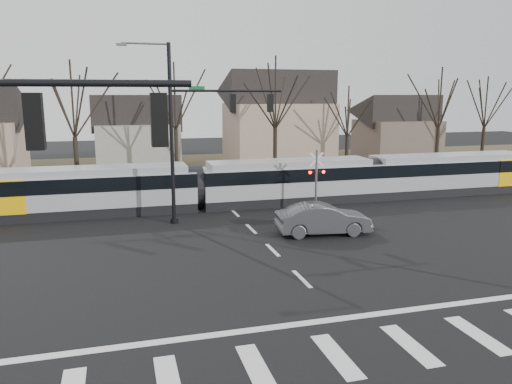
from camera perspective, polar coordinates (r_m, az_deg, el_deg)
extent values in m
plane|color=black|center=(19.00, 7.44, -11.92)|extent=(140.00, 140.00, 0.00)
cube|color=#38331E|center=(49.12, -7.20, 2.34)|extent=(140.00, 28.00, 0.01)
cube|color=silver|center=(14.17, -9.99, -20.51)|extent=(0.60, 2.60, 0.01)
cube|color=silver|center=(14.53, 0.04, -19.46)|extent=(0.60, 2.60, 0.01)
cube|color=silver|center=(15.27, 9.20, -18.00)|extent=(0.60, 2.60, 0.01)
cube|color=silver|center=(16.32, 17.21, -16.35)|extent=(0.60, 2.60, 0.01)
cube|color=silver|center=(17.65, 24.02, -14.68)|extent=(0.60, 2.60, 0.01)
cube|color=silver|center=(17.50, 9.80, -14.05)|extent=(28.00, 0.35, 0.01)
cube|color=silver|center=(20.71, 5.27, -9.86)|extent=(0.18, 2.00, 0.01)
cube|color=silver|center=(24.28, 1.91, -6.64)|extent=(0.18, 2.00, 0.01)
cube|color=silver|center=(27.96, -0.55, -4.24)|extent=(0.18, 2.00, 0.01)
cube|color=silver|center=(31.72, -2.42, -2.40)|extent=(0.18, 2.00, 0.01)
cube|color=silver|center=(35.54, -3.89, -0.95)|extent=(0.18, 2.00, 0.01)
cube|color=silver|center=(39.39, -5.07, 0.22)|extent=(0.18, 2.00, 0.01)
cube|color=silver|center=(43.26, -6.04, 1.18)|extent=(0.18, 2.00, 0.01)
cube|color=silver|center=(47.16, -6.85, 1.99)|extent=(0.18, 2.00, 0.01)
cube|color=#59595E|center=(32.76, -2.86, -1.92)|extent=(90.00, 0.12, 0.06)
cube|color=#59595E|center=(34.10, -3.38, -1.41)|extent=(90.00, 0.12, 0.06)
cube|color=gray|center=(32.65, -18.65, 0.07)|extent=(13.25, 2.85, 2.98)
cube|color=black|center=(32.55, -18.71, 1.11)|extent=(13.27, 2.90, 0.87)
cube|color=#FFBB07|center=(33.31, -27.26, -0.21)|extent=(3.26, 2.92, 1.99)
cube|color=gray|center=(34.51, 3.87, 1.20)|extent=(12.24, 2.85, 2.98)
cube|color=black|center=(34.41, 3.89, 2.19)|extent=(12.26, 2.90, 0.87)
cube|color=gray|center=(40.52, 21.15, 1.95)|extent=(13.25, 2.85, 2.98)
cube|color=black|center=(40.43, 21.21, 2.79)|extent=(13.27, 2.90, 0.87)
cube|color=#FFBB07|center=(43.66, 26.44, 2.26)|extent=(3.26, 2.92, 1.99)
imported|color=#3F4145|center=(27.00, 7.68, -3.08)|extent=(2.89, 5.45, 1.67)
cylinder|color=black|center=(10.22, -26.14, 11.15)|extent=(6.50, 0.14, 0.14)
cube|color=black|center=(10.18, -24.00, 7.38)|extent=(0.32, 0.32, 1.05)
sphere|color=#FF0C07|center=(10.17, -24.14, 9.23)|extent=(0.22, 0.22, 0.22)
cube|color=black|center=(10.10, -11.02, 8.10)|extent=(0.32, 0.32, 1.05)
sphere|color=#FF0C07|center=(10.09, -11.09, 9.97)|extent=(0.22, 0.22, 0.22)
cylinder|color=black|center=(28.80, -9.63, 6.36)|extent=(0.22, 0.22, 10.20)
cylinder|color=black|center=(29.61, -9.33, -3.23)|extent=(0.44, 0.44, 0.30)
cylinder|color=black|center=(29.23, -3.32, 11.47)|extent=(6.50, 0.14, 0.14)
cube|color=#0C5926|center=(28.91, -6.79, 11.71)|extent=(0.90, 0.03, 0.22)
cube|color=black|center=(29.30, -2.67, 10.10)|extent=(0.32, 0.32, 1.05)
sphere|color=#FF0C07|center=(29.30, -2.68, 10.75)|extent=(0.22, 0.22, 0.22)
cube|color=black|center=(29.89, 1.65, 10.13)|extent=(0.32, 0.32, 1.05)
sphere|color=#FF0C07|center=(29.89, 1.65, 10.76)|extent=(0.22, 0.22, 0.22)
cube|color=#59595B|center=(28.68, -15.13, 15.97)|extent=(0.55, 0.22, 0.14)
cylinder|color=#59595B|center=(31.70, 6.89, 1.20)|extent=(0.14, 0.14, 4.00)
cylinder|color=#59595B|center=(32.08, 6.81, -2.14)|extent=(0.36, 0.36, 0.20)
cube|color=silver|center=(31.49, 6.95, 3.71)|extent=(0.95, 0.04, 0.95)
cube|color=silver|center=(31.49, 6.95, 3.71)|extent=(0.95, 0.04, 0.95)
cube|color=black|center=(31.60, 6.91, 2.27)|extent=(1.00, 0.10, 0.12)
sphere|color=#FF0C07|center=(31.36, 6.21, 2.22)|extent=(0.18, 0.18, 0.18)
sphere|color=#FF0C07|center=(31.70, 7.72, 2.28)|extent=(0.18, 0.18, 0.18)
cube|color=gray|center=(52.35, -13.35, 5.14)|extent=(8.00, 7.00, 4.50)
cube|color=gray|center=(51.75, 2.51, 6.47)|extent=(10.00, 8.00, 6.50)
cube|color=brown|center=(59.93, 15.73, 5.74)|extent=(8.00, 7.00, 4.50)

